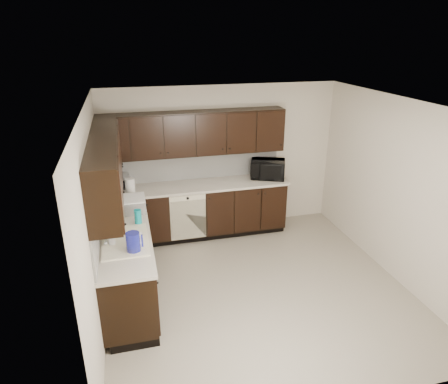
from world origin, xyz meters
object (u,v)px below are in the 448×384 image
object	(u,v)px
toaster_oven	(118,183)
storage_bin	(127,205)
blue_pitcher	(133,243)
microwave	(268,169)
sink	(126,247)

from	to	relation	value
toaster_oven	storage_bin	bearing A→B (deg)	-86.92
toaster_oven	blue_pitcher	world-z (taller)	blue_pitcher
toaster_oven	microwave	bearing A→B (deg)	-5.34
toaster_oven	blue_pitcher	xyz separation A→B (m)	(0.16, -2.04, 0.00)
microwave	sink	bearing A→B (deg)	-123.09
toaster_oven	blue_pitcher	distance (m)	2.05
sink	microwave	size ratio (longest dim) A/B	1.44
sink	storage_bin	xyz separation A→B (m)	(0.04, 0.90, 0.16)
storage_bin	blue_pitcher	distance (m)	1.15
microwave	toaster_oven	size ratio (longest dim) A/B	1.52
microwave	blue_pitcher	xyz separation A→B (m)	(-2.34, -1.99, -0.04)
microwave	toaster_oven	xyz separation A→B (m)	(-2.50, 0.05, -0.04)
microwave	storage_bin	size ratio (longest dim) A/B	1.15
sink	toaster_oven	xyz separation A→B (m)	(-0.07, 1.79, 0.18)
sink	storage_bin	world-z (taller)	sink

